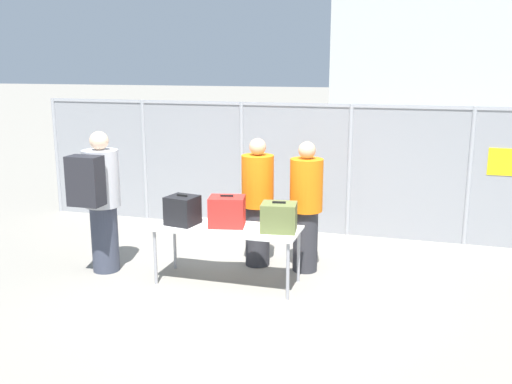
{
  "coord_description": "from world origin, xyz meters",
  "views": [
    {
      "loc": [
        1.96,
        -6.29,
        2.69
      ],
      "look_at": [
        -0.08,
        0.67,
        1.05
      ],
      "focal_mm": 40.0,
      "sensor_mm": 36.0,
      "label": 1
    }
  ],
  "objects_px": {
    "utility_trailer": "(377,184)",
    "inspection_table": "(227,232)",
    "suitcase_black": "(182,210)",
    "security_worker_near": "(258,201)",
    "suitcase_olive": "(279,217)",
    "traveler_hooded": "(100,197)",
    "security_worker_far": "(306,205)",
    "suitcase_red": "(227,211)"
  },
  "relations": [
    {
      "from": "suitcase_red",
      "to": "suitcase_olive",
      "type": "distance_m",
      "value": 0.67
    },
    {
      "from": "inspection_table",
      "to": "security_worker_near",
      "type": "xyz_separation_m",
      "value": [
        0.18,
        0.74,
        0.23
      ]
    },
    {
      "from": "suitcase_red",
      "to": "utility_trailer",
      "type": "relative_size",
      "value": 0.15
    },
    {
      "from": "utility_trailer",
      "to": "security_worker_near",
      "type": "bearing_deg",
      "value": -106.98
    },
    {
      "from": "security_worker_far",
      "to": "traveler_hooded",
      "type": "bearing_deg",
      "value": 22.92
    },
    {
      "from": "inspection_table",
      "to": "suitcase_red",
      "type": "height_order",
      "value": "suitcase_red"
    },
    {
      "from": "security_worker_near",
      "to": "security_worker_far",
      "type": "height_order",
      "value": "security_worker_near"
    },
    {
      "from": "suitcase_black",
      "to": "utility_trailer",
      "type": "bearing_deg",
      "value": 67.61
    },
    {
      "from": "inspection_table",
      "to": "utility_trailer",
      "type": "distance_m",
      "value": 5.09
    },
    {
      "from": "traveler_hooded",
      "to": "utility_trailer",
      "type": "relative_size",
      "value": 0.55
    },
    {
      "from": "suitcase_black",
      "to": "security_worker_near",
      "type": "xyz_separation_m",
      "value": [
        0.76,
        0.76,
        -0.0
      ]
    },
    {
      "from": "security_worker_far",
      "to": "utility_trailer",
      "type": "relative_size",
      "value": 0.51
    },
    {
      "from": "security_worker_near",
      "to": "security_worker_far",
      "type": "bearing_deg",
      "value": 160.68
    },
    {
      "from": "suitcase_black",
      "to": "traveler_hooded",
      "type": "distance_m",
      "value": 1.12
    },
    {
      "from": "inspection_table",
      "to": "security_worker_far",
      "type": "height_order",
      "value": "security_worker_far"
    },
    {
      "from": "inspection_table",
      "to": "suitcase_olive",
      "type": "bearing_deg",
      "value": 2.38
    },
    {
      "from": "traveler_hooded",
      "to": "utility_trailer",
      "type": "distance_m",
      "value": 5.92
    },
    {
      "from": "traveler_hooded",
      "to": "security_worker_far",
      "type": "relative_size",
      "value": 1.08
    },
    {
      "from": "suitcase_black",
      "to": "security_worker_near",
      "type": "relative_size",
      "value": 0.24
    },
    {
      "from": "suitcase_red",
      "to": "security_worker_near",
      "type": "height_order",
      "value": "security_worker_near"
    },
    {
      "from": "security_worker_near",
      "to": "utility_trailer",
      "type": "bearing_deg",
      "value": -123.24
    },
    {
      "from": "suitcase_red",
      "to": "suitcase_black",
      "type": "bearing_deg",
      "value": -172.4
    },
    {
      "from": "suitcase_red",
      "to": "traveler_hooded",
      "type": "height_order",
      "value": "traveler_hooded"
    },
    {
      "from": "suitcase_black",
      "to": "utility_trailer",
      "type": "relative_size",
      "value": 0.12
    },
    {
      "from": "security_worker_near",
      "to": "utility_trailer",
      "type": "relative_size",
      "value": 0.52
    },
    {
      "from": "suitcase_red",
      "to": "utility_trailer",
      "type": "distance_m",
      "value": 5.06
    },
    {
      "from": "utility_trailer",
      "to": "inspection_table",
      "type": "bearing_deg",
      "value": -106.42
    },
    {
      "from": "security_worker_near",
      "to": "utility_trailer",
      "type": "height_order",
      "value": "security_worker_near"
    },
    {
      "from": "suitcase_olive",
      "to": "utility_trailer",
      "type": "height_order",
      "value": "suitcase_olive"
    },
    {
      "from": "inspection_table",
      "to": "suitcase_red",
      "type": "distance_m",
      "value": 0.25
    },
    {
      "from": "inspection_table",
      "to": "traveler_hooded",
      "type": "height_order",
      "value": "traveler_hooded"
    },
    {
      "from": "suitcase_olive",
      "to": "utility_trailer",
      "type": "xyz_separation_m",
      "value": [
        0.79,
        4.85,
        -0.54
      ]
    },
    {
      "from": "suitcase_red",
      "to": "utility_trailer",
      "type": "bearing_deg",
      "value": 73.2
    },
    {
      "from": "suitcase_black",
      "to": "security_worker_near",
      "type": "distance_m",
      "value": 1.07
    },
    {
      "from": "suitcase_red",
      "to": "traveler_hooded",
      "type": "xyz_separation_m",
      "value": [
        -1.67,
        -0.16,
        0.11
      ]
    },
    {
      "from": "inspection_table",
      "to": "traveler_hooded",
      "type": "distance_m",
      "value": 1.73
    },
    {
      "from": "utility_trailer",
      "to": "suitcase_olive",
      "type": "bearing_deg",
      "value": -99.21
    },
    {
      "from": "inspection_table",
      "to": "security_worker_near",
      "type": "bearing_deg",
      "value": 76.72
    },
    {
      "from": "suitcase_olive",
      "to": "traveler_hooded",
      "type": "relative_size",
      "value": 0.25
    },
    {
      "from": "suitcase_olive",
      "to": "utility_trailer",
      "type": "relative_size",
      "value": 0.14
    },
    {
      "from": "suitcase_black",
      "to": "suitcase_olive",
      "type": "xyz_separation_m",
      "value": [
        1.23,
        0.04,
        -0.01
      ]
    },
    {
      "from": "security_worker_near",
      "to": "suitcase_black",
      "type": "bearing_deg",
      "value": 29.01
    }
  ]
}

